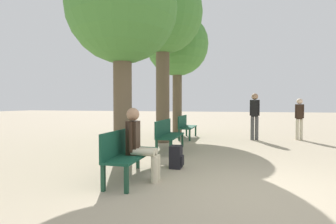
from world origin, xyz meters
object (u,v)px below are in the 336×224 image
object	(u,v)px
bench_row_0	(128,150)
bench_row_2	(186,125)
pedestrian_mid	(299,116)
tree_row_1	(163,16)
backpack	(176,157)
bench_row_1	(167,133)
tree_row_0	(122,10)
tree_row_2	(177,46)
pedestrian_near	(255,113)
person_seated	(139,142)

from	to	relation	value
bench_row_0	bench_row_2	world-z (taller)	same
bench_row_2	pedestrian_mid	world-z (taller)	pedestrian_mid
tree_row_1	backpack	distance (m)	5.56
bench_row_2	tree_row_1	size ratio (longest dim) A/B	0.27
bench_row_1	tree_row_0	distance (m)	3.47
bench_row_1	backpack	xyz separation A→B (m)	(0.68, -1.89, -0.28)
tree_row_2	pedestrian_mid	distance (m)	5.67
bench_row_2	pedestrian_near	world-z (taller)	pedestrian_near
bench_row_1	pedestrian_mid	distance (m)	5.45
bench_row_0	tree_row_0	distance (m)	3.16
tree_row_0	backpack	world-z (taller)	tree_row_0
tree_row_0	tree_row_2	size ratio (longest dim) A/B	0.90
bench_row_1	person_seated	bearing A→B (deg)	-85.40
tree_row_2	pedestrian_mid	xyz separation A→B (m)	(4.79, -0.53, -2.98)
tree_row_1	person_seated	xyz separation A→B (m)	(0.82, -4.50, -3.70)
tree_row_1	bench_row_0	bearing A→B (deg)	-82.55
bench_row_0	pedestrian_mid	world-z (taller)	pedestrian_mid
bench_row_0	tree_row_2	xyz separation A→B (m)	(-0.58, 6.83, 3.35)
bench_row_2	tree_row_0	world-z (taller)	tree_row_0
bench_row_1	backpack	distance (m)	2.02
bench_row_1	tree_row_1	xyz separation A→B (m)	(-0.58, 1.59, 3.87)
bench_row_2	backpack	world-z (taller)	bench_row_2
tree_row_2	backpack	world-z (taller)	tree_row_2
backpack	pedestrian_near	xyz separation A→B (m)	(1.91, 4.85, 0.76)
person_seated	pedestrian_mid	size ratio (longest dim) A/B	0.83
tree_row_1	pedestrian_near	bearing A→B (deg)	23.40
pedestrian_near	person_seated	bearing A→B (deg)	-111.80
bench_row_1	bench_row_2	distance (m)	2.85
bench_row_1	pedestrian_near	world-z (taller)	pedestrian_near
tree_row_1	backpack	xyz separation A→B (m)	(1.26, -3.48, -4.15)
person_seated	backpack	bearing A→B (deg)	66.63
bench_row_0	pedestrian_mid	bearing A→B (deg)	56.22
tree_row_2	person_seated	distance (m)	7.63
bench_row_2	bench_row_0	bearing A→B (deg)	-90.00
bench_row_2	tree_row_1	distance (m)	4.11
backpack	tree_row_1	bearing A→B (deg)	109.85
bench_row_1	tree_row_0	world-z (taller)	tree_row_0
tree_row_2	pedestrian_mid	size ratio (longest dim) A/B	3.40
pedestrian_near	bench_row_0	bearing A→B (deg)	-113.94
tree_row_0	backpack	bearing A→B (deg)	-4.62
bench_row_2	tree_row_0	bearing A→B (deg)	-97.14
bench_row_2	tree_row_2	world-z (taller)	tree_row_2
tree_row_1	person_seated	distance (m)	5.89
bench_row_1	pedestrian_near	distance (m)	3.96
tree_row_0	tree_row_1	xyz separation A→B (m)	(0.00, 3.38, 0.95)
tree_row_0	person_seated	distance (m)	3.08
backpack	pedestrian_mid	bearing A→B (deg)	56.43
bench_row_2	backpack	xyz separation A→B (m)	(0.68, -4.74, -0.28)
tree_row_1	tree_row_2	bearing A→B (deg)	90.00
backpack	bench_row_0	bearing A→B (deg)	-124.96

